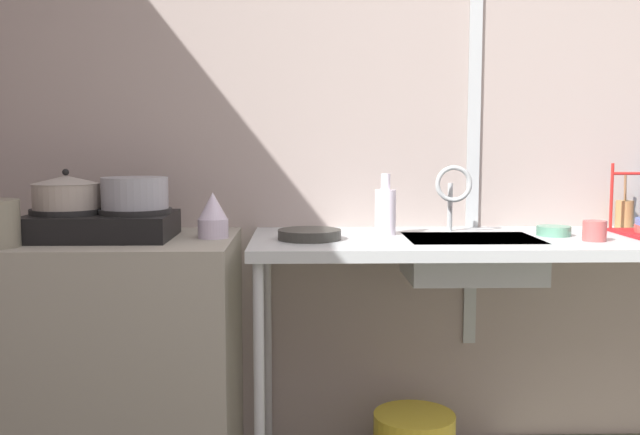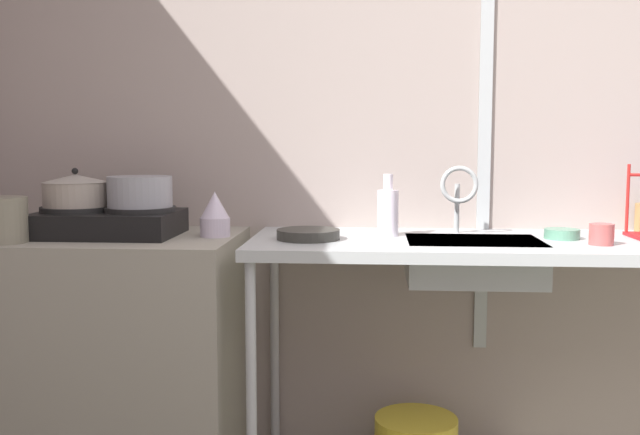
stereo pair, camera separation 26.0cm
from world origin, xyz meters
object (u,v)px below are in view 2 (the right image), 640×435
at_px(cup_by_rack, 601,234).
at_px(small_bowl_on_drainboard, 562,234).
at_px(pot_beside_stove, 2,220).
at_px(bottle_by_sink, 388,211).
at_px(percolator, 215,215).
at_px(pot_on_left_burner, 76,190).
at_px(sink_basin, 473,261).
at_px(pot_on_right_burner, 140,192).
at_px(stove, 109,222).
at_px(faucet, 459,189).
at_px(frying_pan, 308,234).

xyz_separation_m(cup_by_rack, small_bowl_on_drainboard, (-0.09, 0.15, -0.02)).
distance_m(pot_beside_stove, bottle_by_sink, 1.36).
height_order(percolator, bottle_by_sink, bottle_by_sink).
height_order(pot_on_left_burner, small_bowl_on_drainboard, pot_on_left_burner).
relative_size(sink_basin, cup_by_rack, 5.79).
relative_size(pot_beside_stove, small_bowl_on_drainboard, 1.39).
relative_size(percolator, small_bowl_on_drainboard, 1.32).
height_order(sink_basin, small_bowl_on_drainboard, small_bowl_on_drainboard).
bearing_deg(pot_on_right_burner, pot_on_left_burner, 180.00).
distance_m(pot_on_left_burner, sink_basin, 1.48).
height_order(stove, cup_by_rack, stove).
distance_m(faucet, small_bowl_on_drainboard, 0.40).
bearing_deg(stove, percolator, 0.67).
bearing_deg(pot_on_left_burner, percolator, 0.51).
distance_m(pot_on_left_burner, frying_pan, 0.88).
height_order(pot_on_left_burner, bottle_by_sink, pot_on_left_burner).
height_order(frying_pan, bottle_by_sink, bottle_by_sink).
bearing_deg(stove, sink_basin, -0.78).
distance_m(stove, pot_on_left_burner, 0.17).
bearing_deg(pot_beside_stove, small_bowl_on_drainboard, 6.99).
bearing_deg(small_bowl_on_drainboard, pot_on_left_burner, -178.88).
relative_size(faucet, cup_by_rack, 3.17).
height_order(pot_beside_stove, frying_pan, pot_beside_stove).
bearing_deg(cup_by_rack, faucet, 151.65).
bearing_deg(stove, pot_on_left_burner, 180.00).
bearing_deg(frying_pan, percolator, 171.76).
bearing_deg(cup_by_rack, percolator, 175.11).
bearing_deg(frying_pan, bottle_by_sink, 22.79).
xyz_separation_m(pot_on_left_burner, cup_by_rack, (1.87, -0.11, -0.13)).
bearing_deg(faucet, percolator, -171.91).
xyz_separation_m(stove, faucet, (1.30, 0.13, 0.12)).
xyz_separation_m(pot_on_right_burner, pot_beside_stove, (-0.42, -0.21, -0.09)).
distance_m(pot_beside_stove, faucet, 1.64).
xyz_separation_m(stove, small_bowl_on_drainboard, (1.66, 0.03, -0.03)).
relative_size(pot_on_right_burner, bottle_by_sink, 1.03).
xyz_separation_m(pot_on_left_burner, sink_basin, (1.46, -0.02, -0.24)).
height_order(faucet, small_bowl_on_drainboard, faucet).
distance_m(pot_on_left_burner, pot_on_right_burner, 0.24).
height_order(pot_on_right_burner, bottle_by_sink, bottle_by_sink).
relative_size(pot_on_right_burner, small_bowl_on_drainboard, 1.88).
bearing_deg(sink_basin, frying_pan, -177.31).
bearing_deg(faucet, sink_basin, -75.52).
bearing_deg(stove, pot_beside_stove, -145.70).
height_order(sink_basin, cup_by_rack, cup_by_rack).
bearing_deg(stove, cup_by_rack, -3.62).
bearing_deg(small_bowl_on_drainboard, percolator, -178.62).
relative_size(sink_basin, small_bowl_on_drainboard, 3.76).
relative_size(sink_basin, bottle_by_sink, 2.06).
xyz_separation_m(stove, frying_pan, (0.75, -0.05, -0.03)).
height_order(pot_on_left_burner, frying_pan, pot_on_left_burner).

